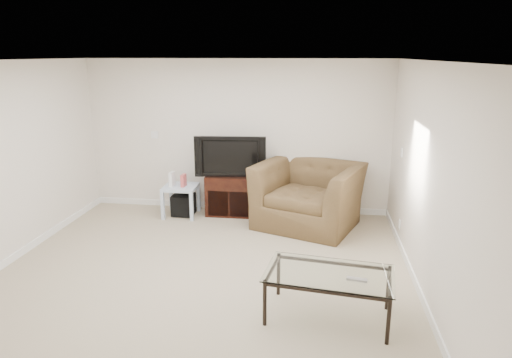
# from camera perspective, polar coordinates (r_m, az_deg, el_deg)

# --- Properties ---
(floor) EXTENTS (5.00, 5.00, 0.00)m
(floor) POSITION_cam_1_polar(r_m,az_deg,el_deg) (5.61, -6.88, -11.99)
(floor) COLOR tan
(floor) RESTS_ON ground
(ceiling) EXTENTS (5.00, 5.00, 0.00)m
(ceiling) POSITION_cam_1_polar(r_m,az_deg,el_deg) (4.99, -7.82, 14.46)
(ceiling) COLOR white
(ceiling) RESTS_ON ground
(wall_back) EXTENTS (5.00, 0.02, 2.50)m
(wall_back) POSITION_cam_1_polar(r_m,az_deg,el_deg) (7.54, -2.45, 5.30)
(wall_back) COLOR silver
(wall_back) RESTS_ON ground
(wall_right) EXTENTS (0.02, 5.00, 2.50)m
(wall_right) POSITION_cam_1_polar(r_m,az_deg,el_deg) (5.13, 20.80, -0.55)
(wall_right) COLOR silver
(wall_right) RESTS_ON ground
(plate_back) EXTENTS (0.12, 0.02, 0.12)m
(plate_back) POSITION_cam_1_polar(r_m,az_deg,el_deg) (7.90, -12.56, 5.41)
(plate_back) COLOR white
(plate_back) RESTS_ON wall_back
(plate_right_switch) EXTENTS (0.02, 0.09, 0.13)m
(plate_right_switch) POSITION_cam_1_polar(r_m,az_deg,el_deg) (6.65, 17.75, 3.20)
(plate_right_switch) COLOR white
(plate_right_switch) RESTS_ON wall_right
(plate_right_outlet) EXTENTS (0.02, 0.08, 0.12)m
(plate_right_outlet) POSITION_cam_1_polar(r_m,az_deg,el_deg) (6.62, 17.51, -5.40)
(plate_right_outlet) COLOR white
(plate_right_outlet) RESTS_ON wall_right
(tv_stand) EXTENTS (0.80, 0.56, 0.66)m
(tv_stand) POSITION_cam_1_polar(r_m,az_deg,el_deg) (7.56, -3.04, -1.85)
(tv_stand) COLOR black
(tv_stand) RESTS_ON floor
(dvd_player) EXTENTS (0.41, 0.29, 0.06)m
(dvd_player) POSITION_cam_1_polar(r_m,az_deg,el_deg) (7.45, -3.12, -0.33)
(dvd_player) COLOR black
(dvd_player) RESTS_ON tv_stand
(television) EXTENTS (1.07, 0.29, 0.66)m
(television) POSITION_cam_1_polar(r_m,az_deg,el_deg) (7.36, -3.16, 2.98)
(television) COLOR black
(television) RESTS_ON tv_stand
(side_table) EXTENTS (0.54, 0.54, 0.50)m
(side_table) POSITION_cam_1_polar(r_m,az_deg,el_deg) (7.56, -9.35, -2.68)
(side_table) COLOR #CCE8F7
(side_table) RESTS_ON floor
(subwoofer) EXTENTS (0.34, 0.34, 0.34)m
(subwoofer) POSITION_cam_1_polar(r_m,az_deg,el_deg) (7.59, -9.06, -3.17)
(subwoofer) COLOR black
(subwoofer) RESTS_ON floor
(game_console) EXTENTS (0.06, 0.17, 0.23)m
(game_console) POSITION_cam_1_polar(r_m,az_deg,el_deg) (7.47, -10.45, -0.01)
(game_console) COLOR white
(game_console) RESTS_ON side_table
(game_case) EXTENTS (0.06, 0.15, 0.20)m
(game_case) POSITION_cam_1_polar(r_m,az_deg,el_deg) (7.42, -9.05, -0.17)
(game_case) COLOR #CC4C4C
(game_case) RESTS_ON side_table
(recliner) EXTENTS (1.72, 1.42, 1.29)m
(recliner) POSITION_cam_1_polar(r_m,az_deg,el_deg) (6.99, 6.59, -0.69)
(recliner) COLOR #543A1D
(recliner) RESTS_ON floor
(coffee_table) EXTENTS (1.32, 0.86, 0.49)m
(coffee_table) POSITION_cam_1_polar(r_m,az_deg,el_deg) (4.75, 9.03, -14.13)
(coffee_table) COLOR black
(coffee_table) RESTS_ON floor
(remote) EXTENTS (0.20, 0.09, 0.02)m
(remote) POSITION_cam_1_polar(r_m,az_deg,el_deg) (4.54, 12.51, -12.15)
(remote) COLOR #B2B2B7
(remote) RESTS_ON coffee_table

